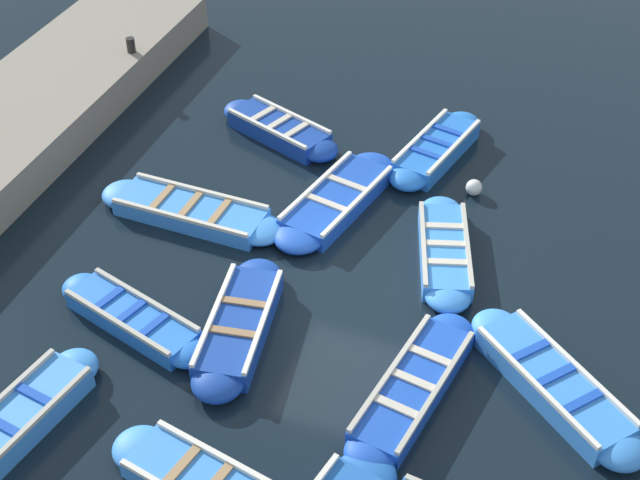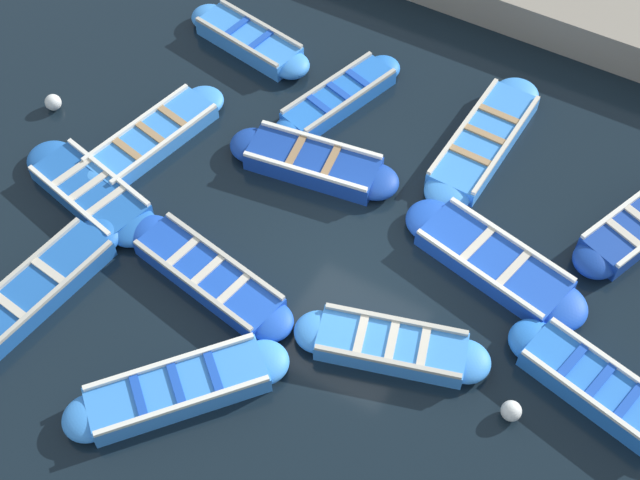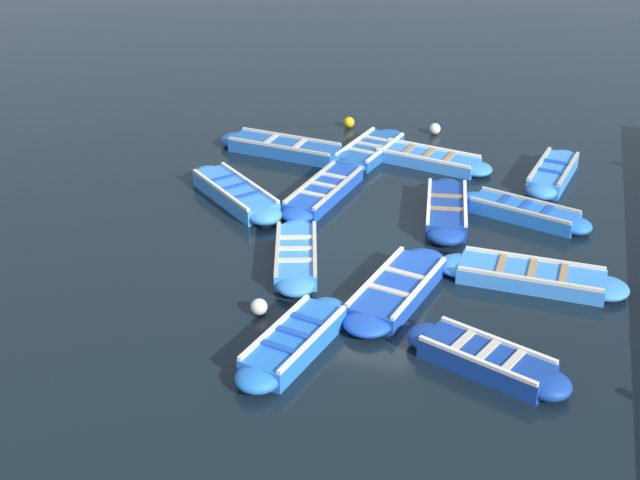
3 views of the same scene
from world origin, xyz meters
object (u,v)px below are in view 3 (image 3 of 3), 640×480
Objects in this scene: boat_stern_in at (370,150)px; boat_broadside at (531,277)px; boat_inner_gap at (235,194)px; boat_near_quay at (294,342)px; boat_bow_out at (524,213)px; boat_far_corner at (397,290)px; boat_mid_row at (446,210)px; boat_drifting at (486,360)px; boat_end_of_row at (428,159)px; boat_alongside at (324,191)px; boat_tucked at (553,174)px; buoy_yellow_far at (435,129)px; buoy_orange_near at (259,307)px; boat_outer_right at (285,148)px; buoy_white_drifting at (349,122)px; boat_centre at (296,256)px.

boat_broadside is at bearing 129.23° from boat_stern_in.
boat_near_quay is at bearing 119.98° from boat_inner_gap.
boat_far_corner is at bearing 62.92° from boat_bow_out.
boat_mid_row is 1.07× the size of boat_drifting.
boat_alongside is (2.11, 2.73, 0.01)m from boat_end_of_row.
boat_inner_gap is at bearing -38.31° from boat_drifting.
boat_mid_row is (2.14, -2.56, 0.03)m from boat_broadside.
boat_tucked is at bearing -91.74° from boat_broadside.
boat_alongside is 5.38m from buoy_yellow_far.
boat_alongside is 3.09m from boat_mid_row.
boat_stern_in is at bearing -7.28° from boat_end_of_row.
boat_mid_row is 1.03× the size of boat_near_quay.
boat_end_of_row is at bearing -85.38° from boat_far_corner.
boat_near_quay is (0.87, 9.23, 0.04)m from boat_end_of_row.
buoy_orange_near is at bearing 28.63° from boat_far_corner.
boat_bow_out is 7.01m from boat_outer_right.
boat_broadside is 9.67m from buoy_white_drifting.
boat_drifting is 10.08× the size of buoy_white_drifting.
boat_far_corner is 2.49m from boat_centre.
boat_near_quay is 11.54m from buoy_yellow_far.
boat_alongside is at bearing 126.99° from boat_outer_right.
boat_inner_gap is at bearing 40.29° from boat_end_of_row.
boat_drifting is at bearing 105.30° from boat_mid_row.
boat_end_of_row is 6.35m from boat_centre.
boat_mid_row is (1.77, 0.43, 0.03)m from boat_bow_out.
boat_bow_out is 6.96m from boat_inner_gap.
buoy_white_drifting is (5.81, -7.73, -0.01)m from boat_broadside.
boat_centre is 1.04× the size of boat_drifting.
buoy_yellow_far is (-3.72, -2.64, -0.01)m from boat_outer_right.
buoy_yellow_far is (-1.72, -10.50, -0.00)m from buoy_orange_near.
boat_near_quay is 10.10× the size of buoy_orange_near.
boat_centre is at bearing 79.03° from buoy_yellow_far.
boat_near_quay reaches higher than boat_tucked.
boat_centre is at bearing 132.63° from boat_inner_gap.
boat_inner_gap is at bearing 55.61° from buoy_yellow_far.
boat_tucked reaches higher than buoy_orange_near.
boat_drifting is 9.72× the size of buoy_orange_near.
buoy_orange_near is (1.90, 8.22, 0.01)m from boat_end_of_row.
boat_alongside is at bearing 25.60° from boat_tucked.
boat_end_of_row is at bearing -72.40° from boat_mid_row.
boat_mid_row reaches higher than buoy_yellow_far.
boat_centre is 2.13m from buoy_orange_near.
boat_end_of_row is 5.45m from boat_inner_gap.
buoy_orange_near is 1.04× the size of buoy_white_drifting.
boat_far_corner is at bearing -151.37° from buoy_orange_near.
buoy_yellow_far is 2.53m from buoy_white_drifting.
buoy_orange_near is at bearing 94.47° from buoy_white_drifting.
buoy_yellow_far is (1.15, -5.32, -0.03)m from boat_mid_row.
boat_inner_gap is (0.25, 3.17, 0.02)m from boat_outer_right.
buoy_yellow_far is 1.03× the size of buoy_white_drifting.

